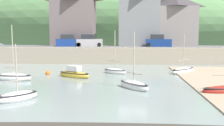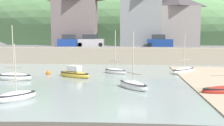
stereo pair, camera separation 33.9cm
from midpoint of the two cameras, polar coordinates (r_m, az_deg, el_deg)
ground at (r=14.85m, az=9.82°, el=-11.11°), size 48.00×41.00×0.61m
quay_seawall at (r=41.27m, az=3.79°, el=1.81°), size 48.00×9.40×2.40m
hillside_backdrop at (r=79.00m, az=0.80°, el=8.82°), size 80.00×44.00×23.00m
waterfront_building_left at (r=49.92m, az=-8.16°, el=9.30°), size 7.74×5.91×9.56m
waterfront_building_centre at (r=48.97m, az=5.44°, el=10.08°), size 7.19×6.10×10.68m
waterfront_building_right at (r=49.53m, az=12.80°, el=8.79°), size 7.62×4.86×8.76m
church_with_spire at (r=53.80m, az=12.94°, el=11.81°), size 3.00×3.00×14.53m
rowboat_small_beached at (r=28.32m, az=-20.23°, el=-2.78°), size 3.79×1.71×5.56m
sailboat_far_left at (r=32.55m, az=14.41°, el=-1.50°), size 3.65×3.79×4.69m
motorboat_with_cabin at (r=31.00m, az=0.29°, el=-1.69°), size 2.99×2.37×5.05m
sailboat_nearest_shore at (r=28.69m, az=-8.25°, el=-2.26°), size 3.97×2.90×1.39m
fishing_boat_green at (r=22.59m, az=4.16°, el=-4.66°), size 2.93×3.29×4.92m
sailboat_blue_trim at (r=19.90m, az=-19.68°, el=-6.61°), size 2.84×3.01×4.03m
parked_car_near_slipway at (r=45.47m, az=-9.26°, el=4.49°), size 4.24×2.06×1.95m
parked_car_by_wall at (r=44.85m, az=-4.98°, el=4.52°), size 4.13×1.82×1.95m
parked_car_end_of_row at (r=44.60m, az=9.42°, el=4.45°), size 4.17×1.88×1.95m
mooring_buoy at (r=31.13m, az=-13.61°, el=-2.05°), size 0.53×0.53×0.53m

